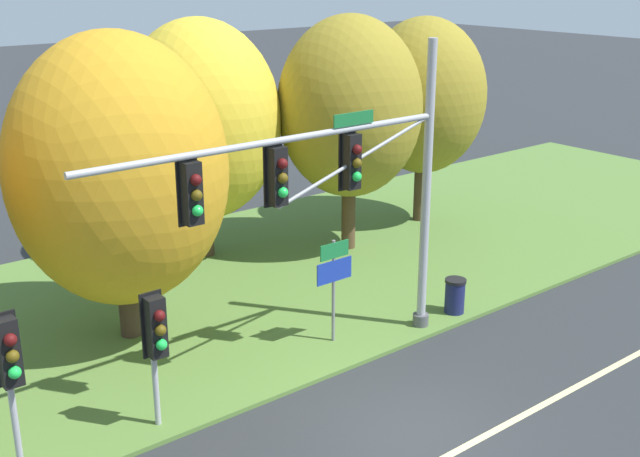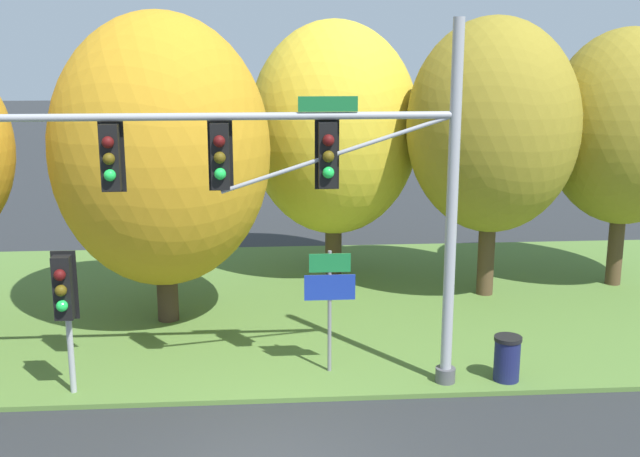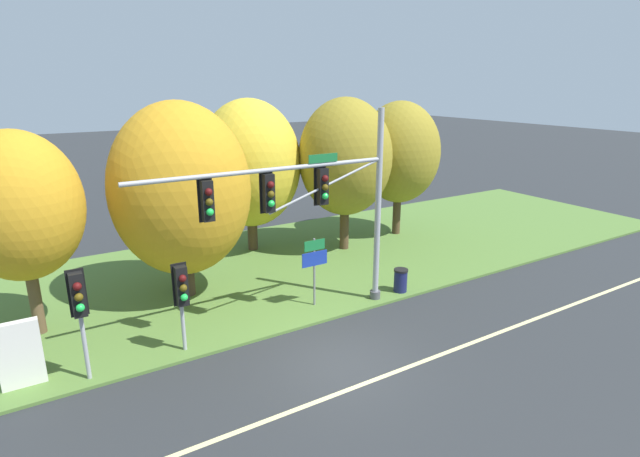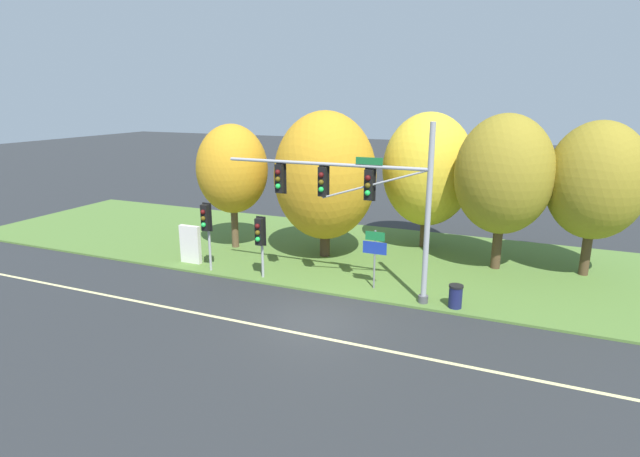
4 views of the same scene
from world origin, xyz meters
name	(u,v)px [view 2 (image 2 of 4)]	position (x,y,z in m)	size (l,w,h in m)	color
grass_verge	(270,304)	(0.00, 8.25, 0.05)	(48.00, 11.50, 0.10)	#517533
traffic_signal_mast	(307,176)	(0.70, 3.02, 4.34)	(8.97, 0.49, 7.14)	#9EA0A5
pedestrian_signal_further_along	(64,295)	(-3.90, 2.92, 2.15)	(0.46, 0.55, 2.87)	#9EA0A5
route_sign_post	(330,291)	(1.19, 3.73, 1.84)	(1.04, 0.08, 2.59)	slate
tree_left_of_mast	(161,151)	(-2.50, 7.14, 4.27)	(5.13, 5.13, 7.39)	#423021
tree_behind_signpost	(334,129)	(1.91, 10.85, 4.35)	(4.83, 4.83, 7.28)	#4C3823
tree_mid_verge	(493,126)	(5.82, 8.59, 4.63)	(4.45, 4.45, 7.33)	#4C3823
tree_tall_centre	(626,128)	(9.67, 9.20, 4.50)	(4.23, 4.23, 7.06)	#4C3823
trash_bin	(507,358)	(4.72, 3.03, 0.57)	(0.56, 0.56, 0.93)	#191E4C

